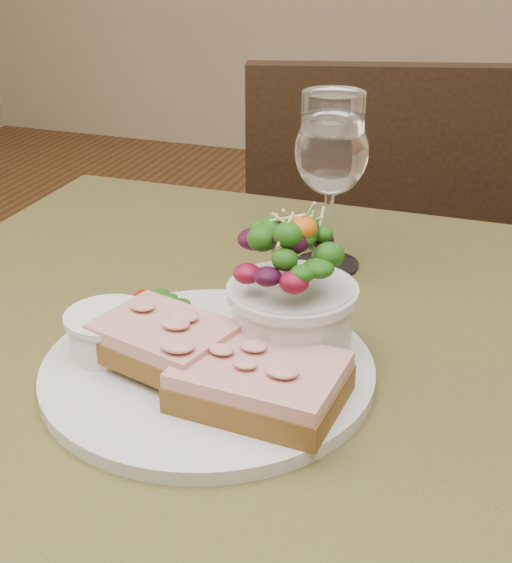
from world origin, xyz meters
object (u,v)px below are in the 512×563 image
(dinner_plate, at_px, (208,370))
(sandwich_back, at_px, (165,341))
(wine_glass, at_px, (331,157))
(chair_far, at_px, (361,365))
(cafe_table, at_px, (251,452))
(sandwich_front, at_px, (260,382))
(salad_bowl, at_px, (293,288))
(ramekin, at_px, (110,330))

(dinner_plate, bearing_deg, sandwich_back, -157.08)
(dinner_plate, xyz_separation_m, wine_glass, (0.04, 0.25, 0.12))
(chair_far, height_order, wine_glass, wine_glass)
(dinner_plate, relative_size, wine_glass, 1.58)
(cafe_table, height_order, sandwich_back, sandwich_back)
(chair_far, relative_size, wine_glass, 5.14)
(sandwich_front, height_order, wine_glass, wine_glass)
(cafe_table, bearing_deg, salad_bowl, 9.53)
(salad_bowl, xyz_separation_m, wine_glass, (-0.02, 0.20, 0.05))
(sandwich_front, bearing_deg, dinner_plate, 152.98)
(sandwich_front, bearing_deg, salad_bowl, 93.99)
(salad_bowl, bearing_deg, dinner_plate, -143.34)
(cafe_table, height_order, ramekin, ramekin)
(sandwich_front, height_order, salad_bowl, salad_bowl)
(dinner_plate, xyz_separation_m, salad_bowl, (0.06, 0.04, 0.07))
(cafe_table, xyz_separation_m, dinner_plate, (-0.02, -0.04, 0.11))
(chair_far, bearing_deg, salad_bowl, 79.87)
(sandwich_back, bearing_deg, cafe_table, 58.10)
(ramekin, bearing_deg, chair_far, 84.82)
(salad_bowl, bearing_deg, chair_far, 95.61)
(sandwich_front, relative_size, salad_bowl, 1.03)
(ramekin, relative_size, salad_bowl, 0.54)
(dinner_plate, relative_size, sandwich_front, 2.12)
(cafe_table, relative_size, chair_far, 0.89)
(sandwich_back, distance_m, wine_glass, 0.28)
(chair_far, relative_size, dinner_plate, 3.25)
(cafe_table, xyz_separation_m, ramekin, (-0.11, -0.05, 0.13))
(cafe_table, relative_size, ramekin, 11.56)
(wine_glass, bearing_deg, sandwich_back, -105.22)
(cafe_table, bearing_deg, dinner_plate, -122.73)
(salad_bowl, relative_size, wine_glass, 0.73)
(cafe_table, distance_m, sandwich_front, 0.15)
(dinner_plate, xyz_separation_m, sandwich_front, (0.06, -0.04, 0.02))
(cafe_table, xyz_separation_m, sandwich_back, (-0.06, -0.05, 0.14))
(chair_far, xyz_separation_m, salad_bowl, (0.07, -0.74, 0.53))
(salad_bowl, bearing_deg, sandwich_back, -147.73)
(chair_far, distance_m, sandwich_front, 0.96)
(chair_far, height_order, dinner_plate, chair_far)
(sandwich_back, height_order, wine_glass, wine_glass)
(cafe_table, relative_size, salad_bowl, 6.30)
(chair_far, height_order, sandwich_back, chair_far)
(sandwich_front, bearing_deg, sandwich_back, 170.69)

